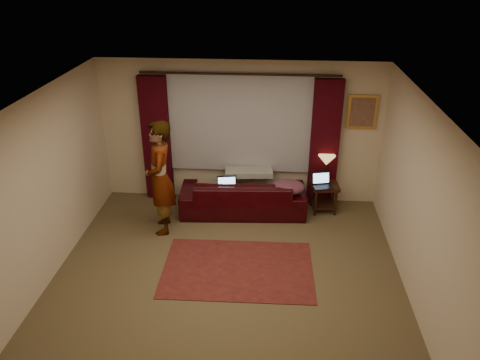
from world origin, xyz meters
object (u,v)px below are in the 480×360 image
Objects in this scene: sofa at (243,189)px; end_table at (324,197)px; person at (160,178)px; laptop_table at (323,181)px; laptop_sofa at (227,186)px; tiffany_lamp at (326,168)px.

end_table is (1.44, 0.15, -0.18)m from sofa.
laptop_table is at bearing 93.16° from person.
sofa is 1.46m from end_table.
end_table is 0.41m from laptop_table.
laptop_sofa is at bearing 106.65° from person.
laptop_table is at bearing -103.33° from tiffany_lamp.
laptop_table is 0.18× the size of person.
sofa is 6.29× the size of laptop_table.
sofa is at bearing 21.06° from laptop_sofa.
laptop_table is (-0.07, -0.27, -0.12)m from tiffany_lamp.
laptop_sofa is 0.77× the size of tiffany_lamp.
sofa is 1.40m from laptop_table.
tiffany_lamp reaches higher than laptop_table.
tiffany_lamp reaches higher than laptop_sofa.
person reaches higher than laptop_sofa.
person is at bearing -160.19° from tiffany_lamp.
tiffany_lamp is 1.38× the size of laptop_table.
laptop_table is (1.65, 0.16, 0.08)m from laptop_sofa.
sofa is 4.11× the size of end_table.
person is (-2.73, -0.98, 0.18)m from tiffany_lamp.
person is (-2.67, -0.71, 0.30)m from laptop_table.
end_table is 0.28× the size of person.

